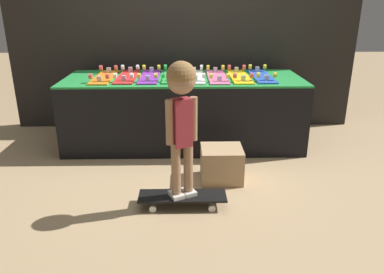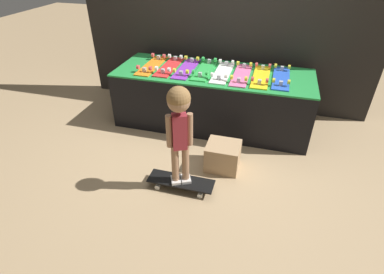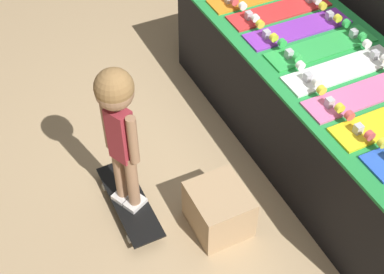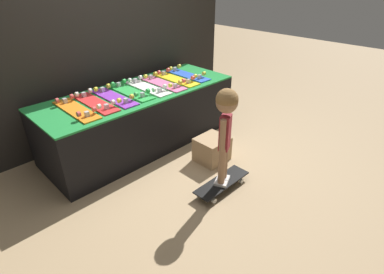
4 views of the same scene
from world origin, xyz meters
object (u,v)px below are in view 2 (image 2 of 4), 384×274
Objects in this scene: skateboard_blue_on_rack at (281,77)px; child at (179,119)px; skateboard_purple_on_rack at (187,68)px; skateboard_yellow_on_rack at (261,76)px; skateboard_red_on_rack at (169,66)px; storage_box at (223,156)px; skateboard_pink_on_rack at (241,74)px; skateboard_white_on_rack at (223,72)px; skateboard_on_floor at (181,182)px; skateboard_orange_on_rack at (152,65)px; skateboard_green_on_rack at (205,69)px.

skateboard_blue_on_rack is 0.72× the size of child.
skateboard_purple_on_rack and skateboard_yellow_on_rack have the same top height.
skateboard_red_on_rack is 1.42m from storage_box.
skateboard_purple_on_rack is at bearing 177.74° from skateboard_pink_on_rack.
skateboard_white_on_rack is 1.50m from skateboard_on_floor.
child is (-0.13, -1.34, 0.06)m from skateboard_white_on_rack.
skateboard_red_on_rack is at bearing 178.84° from skateboard_yellow_on_rack.
skateboard_white_on_rack is 0.70m from skateboard_blue_on_rack.
skateboard_purple_on_rack is at bearing 78.49° from child.
child reaches higher than skateboard_orange_on_rack.
skateboard_orange_on_rack is 1.39m from skateboard_yellow_on_rack.
child is at bearing -105.23° from skateboard_pink_on_rack.
child reaches higher than skateboard_red_on_rack.
skateboard_purple_on_rack and skateboard_blue_on_rack have the same top height.
skateboard_purple_on_rack is (0.46, 0.02, 0.00)m from skateboard_orange_on_rack.
child is at bearing -85.65° from skateboard_green_on_rack.
skateboard_white_on_rack is at bearing 0.51° from skateboard_orange_on_rack.
skateboard_blue_on_rack is (0.70, 0.02, 0.00)m from skateboard_white_on_rack.
child is at bearing -76.03° from skateboard_purple_on_rack.
skateboard_on_floor is (0.80, -1.33, -0.66)m from skateboard_orange_on_rack.
skateboard_purple_on_rack is 1.00× the size of skateboard_pink_on_rack.
skateboard_green_on_rack is 0.93m from skateboard_blue_on_rack.
skateboard_orange_on_rack is 1.69m from skateboard_on_floor.
skateboard_yellow_on_rack is 0.72× the size of child.
child reaches higher than skateboard_white_on_rack.
skateboard_green_on_rack and skateboard_yellow_on_rack have the same top height.
skateboard_green_on_rack is at bearing 94.35° from skateboard_on_floor.
skateboard_pink_on_rack is at bearing -2.26° from skateboard_purple_on_rack.
storage_box is (0.34, 0.44, 0.07)m from skateboard_on_floor.
skateboard_green_on_rack is at bearing 3.81° from skateboard_purple_on_rack.
skateboard_on_floor is at bearing -116.37° from child.
skateboard_on_floor is 0.56m from storage_box.
skateboard_white_on_rack reaches higher than skateboard_on_floor.
storage_box is (-0.26, -0.89, -0.59)m from skateboard_yellow_on_rack.
child is (0.10, -1.37, 0.06)m from skateboard_green_on_rack.
skateboard_white_on_rack is at bearing 103.00° from storage_box.
skateboard_red_on_rack is 1.39m from skateboard_blue_on_rack.
skateboard_blue_on_rack is 1.20m from storage_box.
skateboard_green_on_rack is 1.18m from storage_box.
skateboard_green_on_rack is 1.00× the size of skateboard_blue_on_rack.
skateboard_white_on_rack is at bearing 175.45° from skateboard_pink_on_rack.
skateboard_orange_on_rack is 1.00× the size of skateboard_green_on_rack.
skateboard_red_on_rack and skateboard_pink_on_rack have the same top height.
storage_box is at bearing 27.09° from child.
storage_box is at bearing -38.19° from skateboard_orange_on_rack.
skateboard_white_on_rack is at bearing -6.01° from skateboard_green_on_rack.
skateboard_orange_on_rack reaches higher than storage_box.
skateboard_blue_on_rack is (0.46, 0.03, 0.00)m from skateboard_pink_on_rack.
child reaches higher than skateboard_pink_on_rack.
skateboard_on_floor is at bearing -59.04° from skateboard_orange_on_rack.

